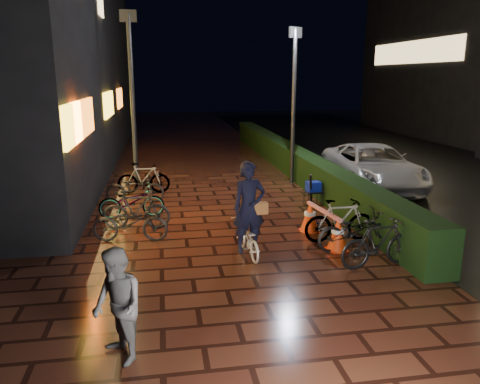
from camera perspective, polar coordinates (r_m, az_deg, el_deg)
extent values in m
plane|color=#381911|center=(9.86, 0.28, -7.51)|extent=(80.00, 80.00, 0.00)
cube|color=black|center=(17.94, 26.83, 0.84)|extent=(11.00, 60.00, 0.01)
cube|color=black|center=(18.00, 6.33, 3.92)|extent=(0.70, 20.00, 1.00)
imported|color=slate|center=(6.30, -14.70, -13.32)|extent=(0.87, 0.93, 1.54)
imported|color=#AFAEB3|center=(16.13, 15.88, 3.03)|extent=(2.64, 5.15, 1.39)
cube|color=yellow|center=(10.76, -19.75, 7.77)|extent=(0.08, 2.00, 0.90)
cube|color=orange|center=(12.23, -18.56, 8.51)|extent=(0.08, 3.00, 0.90)
cube|color=yellow|center=(18.17, -15.72, 10.26)|extent=(0.08, 2.80, 0.90)
cube|color=orange|center=(23.14, -14.46, 11.03)|extent=(0.08, 2.20, 0.90)
cube|color=black|center=(33.26, 26.99, 18.37)|extent=(8.00, 14.00, 14.00)
cube|color=#FFD88C|center=(30.97, 20.28, 15.70)|extent=(0.06, 10.00, 1.30)
cylinder|color=black|center=(15.96, 6.53, 10.01)|extent=(0.18, 0.18, 5.07)
cube|color=black|center=(15.98, 6.78, 18.76)|extent=(0.48, 0.26, 0.34)
cylinder|color=black|center=(16.16, -12.95, 10.69)|extent=(0.15, 0.15, 5.57)
cube|color=black|center=(16.25, -13.49, 20.16)|extent=(0.54, 0.09, 0.38)
imported|color=silver|center=(9.67, 0.91, -5.66)|extent=(0.64, 1.43, 0.73)
imported|color=black|center=(9.36, 1.12, -1.87)|extent=(0.73, 0.52, 1.86)
cube|color=brown|center=(9.41, 2.41, -2.00)|extent=(0.34, 0.18, 0.24)
cone|color=#FF3D0D|center=(10.14, 11.82, -5.04)|extent=(0.45, 0.45, 0.72)
cone|color=#F73F0D|center=(11.26, 8.51, -2.97)|extent=(0.45, 0.45, 0.72)
cube|color=red|center=(10.26, 11.73, -6.86)|extent=(0.44, 0.44, 0.03)
cube|color=red|center=(11.37, 8.44, -4.63)|extent=(0.44, 0.44, 0.03)
cube|color=red|center=(10.60, 10.15, -2.31)|extent=(0.29, 1.54, 0.07)
cube|color=black|center=(13.61, 8.90, 0.03)|extent=(0.56, 0.47, 0.04)
cylinder|color=black|center=(13.43, 8.37, -1.00)|extent=(0.03, 0.03, 0.35)
cylinder|color=black|center=(13.60, 9.96, -0.88)|extent=(0.03, 0.03, 0.35)
cylinder|color=black|center=(13.72, 7.80, -0.66)|extent=(0.03, 0.03, 0.35)
cylinder|color=black|center=(13.89, 9.36, -0.54)|extent=(0.03, 0.03, 0.35)
cube|color=#0C1DA6|center=(13.57, 8.93, 0.68)|extent=(0.41, 0.36, 0.28)
cylinder|color=black|center=(13.40, 8.63, 0.44)|extent=(0.23, 0.38, 0.90)
imported|color=black|center=(12.48, -13.08, -1.12)|extent=(1.72, 0.71, 0.88)
imported|color=black|center=(10.71, -13.25, -3.63)|extent=(1.75, 0.82, 0.88)
imported|color=black|center=(11.51, -12.58, -2.12)|extent=(1.67, 0.61, 0.98)
imported|color=black|center=(15.00, -11.66, 1.66)|extent=(1.65, 0.54, 0.98)
imported|color=black|center=(13.99, -12.68, 0.52)|extent=(1.73, 0.76, 0.88)
imported|color=black|center=(10.20, 13.88, -4.57)|extent=(1.70, 0.66, 0.88)
imported|color=black|center=(10.63, 12.09, -3.43)|extent=(1.64, 0.48, 0.98)
imported|color=black|center=(9.42, 16.57, -5.99)|extent=(1.68, 0.69, 0.98)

